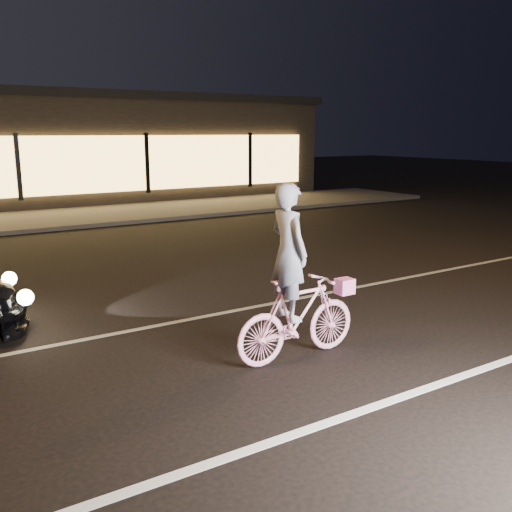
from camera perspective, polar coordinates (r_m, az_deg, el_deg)
ground at (r=6.99m, az=1.32°, el=-10.68°), size 90.00×90.00×0.00m
lane_stripe_near at (r=5.93m, az=9.73°, el=-15.28°), size 60.00×0.12×0.01m
lane_stripe_far at (r=8.62m, az=-6.16°, el=-6.22°), size 60.00×0.10×0.01m
sidewalk at (r=18.88m, az=-21.31°, el=3.34°), size 30.00×4.00×0.12m
cyclist at (r=6.89m, az=3.95°, el=-4.26°), size 1.72×0.59×2.17m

